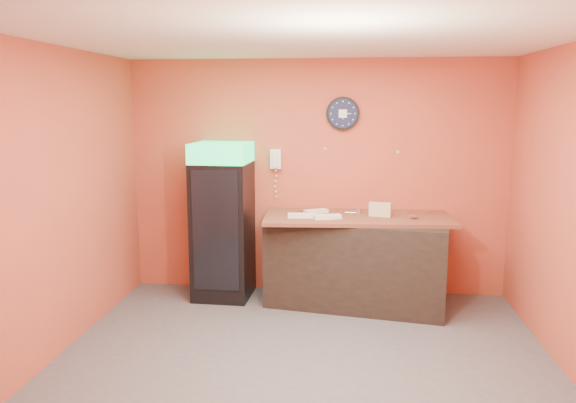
# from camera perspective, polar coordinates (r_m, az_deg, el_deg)

# --- Properties ---
(floor) EXTENTS (4.50, 4.50, 0.00)m
(floor) POSITION_cam_1_polar(r_m,az_deg,el_deg) (5.22, 1.57, -15.99)
(floor) COLOR #47474C
(floor) RESTS_ON ground
(back_wall) EXTENTS (4.50, 0.02, 2.80)m
(back_wall) POSITION_cam_1_polar(r_m,az_deg,el_deg) (6.75, 2.93, 2.43)
(back_wall) COLOR #C75038
(back_wall) RESTS_ON floor
(left_wall) EXTENTS (0.02, 4.00, 2.80)m
(left_wall) POSITION_cam_1_polar(r_m,az_deg,el_deg) (5.43, -22.76, -0.20)
(left_wall) COLOR #C75038
(left_wall) RESTS_ON floor
(ceiling) EXTENTS (4.50, 4.00, 0.02)m
(ceiling) POSITION_cam_1_polar(r_m,az_deg,el_deg) (4.72, 1.74, 16.22)
(ceiling) COLOR white
(ceiling) RESTS_ON back_wall
(beverage_cooler) EXTENTS (0.67, 0.68, 1.84)m
(beverage_cooler) POSITION_cam_1_polar(r_m,az_deg,el_deg) (6.60, -6.70, -2.24)
(beverage_cooler) COLOR black
(beverage_cooler) RESTS_ON floor
(prep_counter) EXTENTS (2.10, 1.20, 0.99)m
(prep_counter) POSITION_cam_1_polar(r_m,az_deg,el_deg) (6.50, 7.01, -6.10)
(prep_counter) COLOR black
(prep_counter) RESTS_ON floor
(wall_clock) EXTENTS (0.39, 0.06, 0.39)m
(wall_clock) POSITION_cam_1_polar(r_m,az_deg,el_deg) (6.65, 5.59, 8.88)
(wall_clock) COLOR black
(wall_clock) RESTS_ON back_wall
(wall_phone) EXTENTS (0.13, 0.11, 0.23)m
(wall_phone) POSITION_cam_1_polar(r_m,az_deg,el_deg) (6.71, -1.26, 4.34)
(wall_phone) COLOR white
(wall_phone) RESTS_ON back_wall
(butcher_paper) EXTENTS (2.15, 1.00, 0.04)m
(butcher_paper) POSITION_cam_1_polar(r_m,az_deg,el_deg) (6.37, 7.11, -1.64)
(butcher_paper) COLOR brown
(butcher_paper) RESTS_ON prep_counter
(sub_roll_stack) EXTENTS (0.26, 0.14, 0.15)m
(sub_roll_stack) POSITION_cam_1_polar(r_m,az_deg,el_deg) (6.37, 9.35, -0.81)
(sub_roll_stack) COLOR beige
(sub_roll_stack) RESTS_ON butcher_paper
(wrapped_sandwich_left) EXTENTS (0.31, 0.14, 0.04)m
(wrapped_sandwich_left) POSITION_cam_1_polar(r_m,az_deg,el_deg) (6.23, 1.37, -1.44)
(wrapped_sandwich_left) COLOR silver
(wrapped_sandwich_left) RESTS_ON butcher_paper
(wrapped_sandwich_mid) EXTENTS (0.32, 0.20, 0.04)m
(wrapped_sandwich_mid) POSITION_cam_1_polar(r_m,az_deg,el_deg) (6.18, 4.02, -1.56)
(wrapped_sandwich_mid) COLOR silver
(wrapped_sandwich_mid) RESTS_ON butcher_paper
(wrapped_sandwich_right) EXTENTS (0.29, 0.23, 0.04)m
(wrapped_sandwich_right) POSITION_cam_1_polar(r_m,az_deg,el_deg) (6.49, 2.87, -1.00)
(wrapped_sandwich_right) COLOR silver
(wrapped_sandwich_right) RESTS_ON butcher_paper
(kitchen_tool) EXTENTS (0.06, 0.06, 0.06)m
(kitchen_tool) POSITION_cam_1_polar(r_m,az_deg,el_deg) (6.48, 7.20, -0.97)
(kitchen_tool) COLOR silver
(kitchen_tool) RESTS_ON butcher_paper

